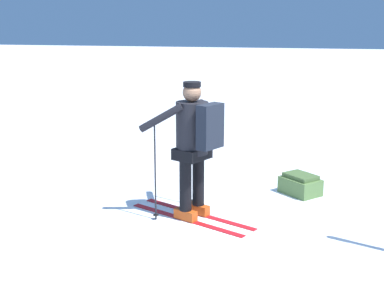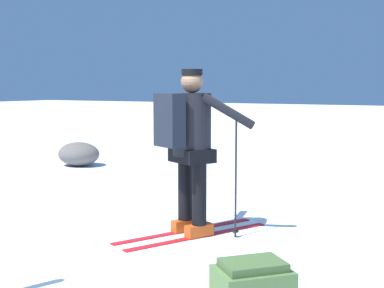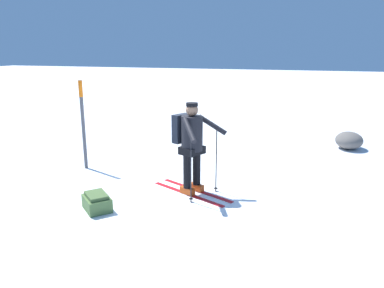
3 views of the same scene
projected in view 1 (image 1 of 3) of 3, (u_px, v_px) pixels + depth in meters
ground_plane at (235, 230)px, 6.37m from camera, size 80.00×80.00×0.00m
skier at (194, 139)px, 6.53m from camera, size 1.16×1.72×1.72m
dropped_backpack at (300, 185)px, 7.63m from camera, size 0.64×0.65×0.30m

